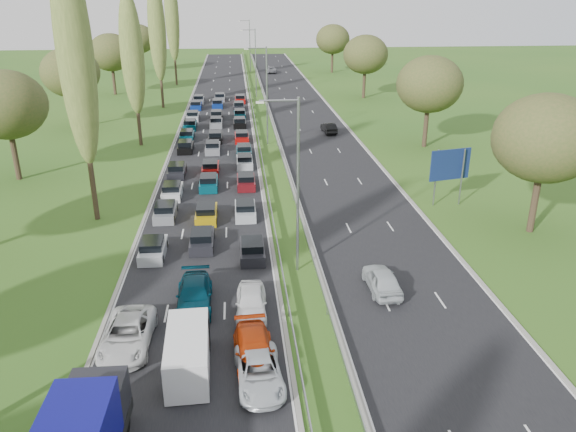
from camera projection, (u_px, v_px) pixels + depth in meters
name	position (u px, v px, depth m)	size (l,w,h in m)	color
ground	(267.00, 140.00, 73.37)	(260.00, 260.00, 0.00)	#2D591B
near_carriageway	(215.00, 137.00, 75.09)	(10.50, 215.00, 0.04)	black
far_carriageway	(315.00, 135.00, 76.26)	(10.50, 215.00, 0.04)	black
central_reservation	(266.00, 132.00, 75.47)	(2.36, 215.00, 0.32)	gray
lamp_columns	(267.00, 97.00, 69.29)	(0.18, 140.18, 12.00)	gray
poplar_row	(113.00, 52.00, 56.45)	(2.80, 127.80, 22.44)	#2D2116
woodland_right	(455.00, 96.00, 59.87)	(8.00, 153.00, 11.10)	#2D2116
traffic_queue_fill	(214.00, 143.00, 70.24)	(9.09, 68.13, 0.80)	#B2B7BC
near_car_2	(127.00, 335.00, 30.37)	(2.54, 5.51, 1.53)	silver
near_car_7	(194.00, 295.00, 34.33)	(2.14, 5.26, 1.53)	#043446
near_car_10	(259.00, 372.00, 27.53)	(2.21, 4.79, 1.33)	silver
near_car_11	(254.00, 351.00, 29.06)	(2.03, 5.00, 1.45)	#B4340B
near_car_12	(251.00, 302.00, 33.52)	(1.82, 4.53, 1.54)	white
far_car_0	(382.00, 280.00, 36.15)	(1.82, 4.52, 1.54)	#B2B9BC
far_car_1	(329.00, 128.00, 76.90)	(1.49, 4.26, 1.40)	black
far_car_2	(271.00, 70.00, 134.17)	(2.40, 5.21, 1.45)	gray
white_van_rear	(188.00, 351.00, 28.48)	(2.09, 5.32, 2.14)	silver
direction_sign	(450.00, 167.00, 49.82)	(3.91, 1.04, 5.20)	gray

